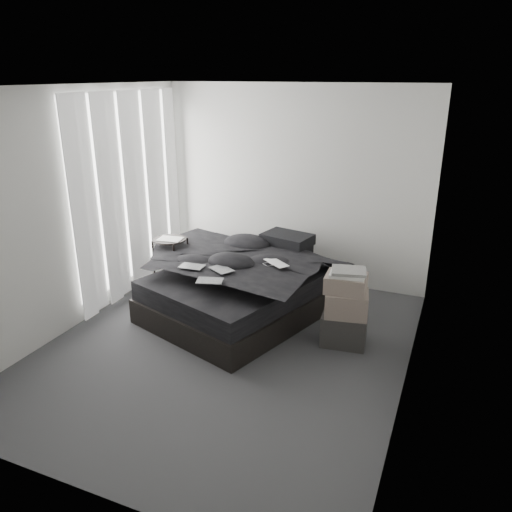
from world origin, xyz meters
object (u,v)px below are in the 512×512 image
at_px(bed, 244,301).
at_px(box_lower, 344,329).
at_px(side_stand, 172,267).
at_px(laptop, 272,258).

distance_m(bed, box_lower, 1.30).
distance_m(side_stand, box_lower, 2.36).
bearing_deg(laptop, side_stand, -150.80).
relative_size(side_stand, box_lower, 1.64).
relative_size(laptop, side_stand, 0.45).
bearing_deg(side_stand, box_lower, -8.87).
height_order(side_stand, box_lower, side_stand).
xyz_separation_m(laptop, box_lower, (0.89, -0.19, -0.61)).
xyz_separation_m(bed, box_lower, (1.28, -0.26, 0.03)).
bearing_deg(laptop, bed, -154.50).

